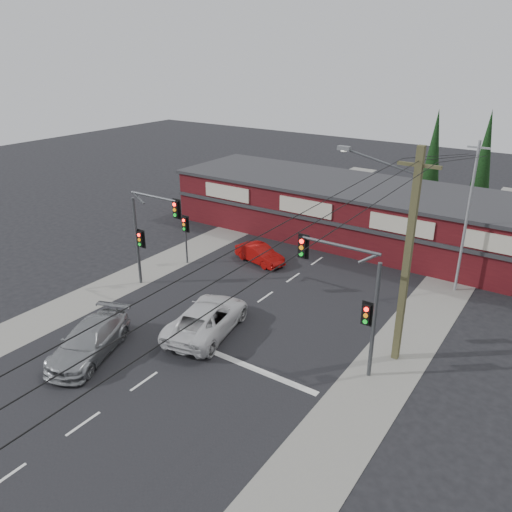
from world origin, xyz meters
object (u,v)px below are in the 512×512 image
Objects in this scene: silver_suv at (89,341)px; shop_building at (342,209)px; red_sedan at (260,254)px; white_suv at (207,318)px; utility_pole at (405,252)px.

shop_building is (2.62, 21.96, 1.37)m from silver_suv.
shop_building reaches higher than red_sedan.
white_suv is at bearing 35.28° from silver_suv.
shop_building is 17.15m from utility_pole.
silver_suv is 15.11m from utility_pole.
utility_pole is at bearing 13.14° from silver_suv.
utility_pole is (11.52, -5.87, 4.78)m from red_sedan.
red_sedan is 8.55m from shop_building.
shop_building is 2.73× the size of utility_pole.
red_sedan is at bearing 67.63° from silver_suv.
white_suv is 9.45m from red_sedan.
shop_building is at bearing 123.76° from utility_pole.
silver_suv is 0.19× the size of shop_building.
red_sedan is at bearing -84.52° from white_suv.
white_suv is 0.21× the size of shop_building.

